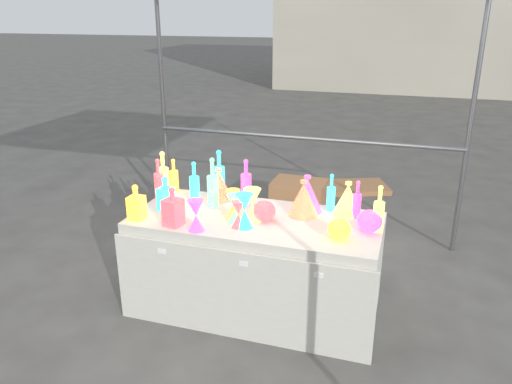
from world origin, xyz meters
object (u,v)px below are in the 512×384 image
(decanter_0, at_px, (136,202))
(globe_0, at_px, (339,230))
(hourglass_0, at_px, (238,214))
(cardboard_box_closed, at_px, (299,199))
(display_table, at_px, (256,264))
(bottle_0, at_px, (174,175))
(lampshade_0, at_px, (219,184))

(decanter_0, bearing_deg, globe_0, 6.86)
(hourglass_0, bearing_deg, cardboard_box_closed, 90.86)
(display_table, distance_m, cardboard_box_closed, 1.88)
(display_table, relative_size, hourglass_0, 9.53)
(bottle_0, height_order, decanter_0, bottle_0)
(decanter_0, xyz_separation_m, globe_0, (1.44, 0.10, -0.07))
(bottle_0, bearing_deg, lampshade_0, -9.31)
(bottle_0, height_order, globe_0, bottle_0)
(bottle_0, xyz_separation_m, globe_0, (1.45, -0.52, -0.08))
(cardboard_box_closed, bearing_deg, globe_0, -69.37)
(globe_0, relative_size, lampshade_0, 0.62)
(bottle_0, relative_size, hourglass_0, 1.43)
(cardboard_box_closed, xyz_separation_m, decanter_0, (-0.71, -2.14, 0.67))
(cardboard_box_closed, height_order, bottle_0, bottle_0)
(display_table, distance_m, hourglass_0, 0.51)
(bottle_0, relative_size, decanter_0, 1.06)
(cardboard_box_closed, relative_size, hourglass_0, 2.97)
(bottle_0, xyz_separation_m, lampshade_0, (0.43, -0.07, -0.01))
(display_table, bearing_deg, hourglass_0, -109.87)
(hourglass_0, bearing_deg, display_table, 70.13)
(display_table, relative_size, bottle_0, 6.65)
(hourglass_0, bearing_deg, globe_0, 1.62)
(bottle_0, bearing_deg, decanter_0, -88.80)
(globe_0, bearing_deg, display_table, 165.38)
(lampshade_0, bearing_deg, display_table, -18.89)
(display_table, relative_size, decanter_0, 7.04)
(cardboard_box_closed, distance_m, decanter_0, 2.35)
(globe_0, height_order, lampshade_0, lampshade_0)
(decanter_0, bearing_deg, display_table, 20.98)
(bottle_0, relative_size, globe_0, 1.75)
(globe_0, bearing_deg, bottle_0, 160.20)
(display_table, height_order, bottle_0, bottle_0)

